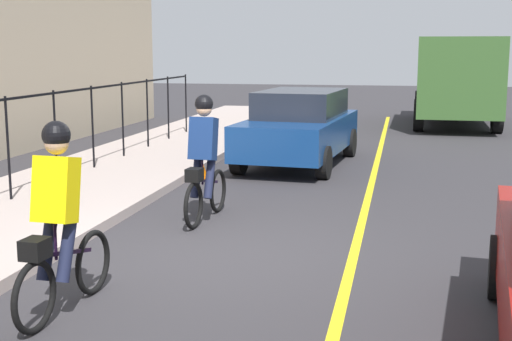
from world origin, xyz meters
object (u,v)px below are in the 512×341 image
Objects in this scene: cyclist_follow at (59,220)px; box_truck_background at (456,77)px; traffic_cone_near at (199,164)px; cyclist_lead at (204,159)px; parked_sedan_rear at (300,126)px.

cyclist_follow is 0.27× the size of box_truck_background.
cyclist_lead is at bearing -162.28° from traffic_cone_near.
parked_sedan_rear is (9.07, -0.91, -0.09)m from cyclist_follow.
box_truck_background is at bearing 161.61° from parked_sedan_rear.
box_truck_background reaches higher than traffic_cone_near.
parked_sedan_rear reaches higher than traffic_cone_near.
cyclist_lead is 0.27× the size of box_truck_background.
cyclist_follow reaches higher than parked_sedan_rear.
traffic_cone_near is (3.24, 1.04, -0.64)m from cyclist_lead.
box_truck_background is at bearing -13.61° from cyclist_lead.
cyclist_lead is 5.33m from parked_sedan_rear.
cyclist_lead is 1.00× the size of cyclist_follow.
cyclist_lead reaches higher than parked_sedan_rear.
traffic_cone_near is at bearing -33.34° from parked_sedan_rear.
traffic_cone_near is at bearing 21.55° from cyclist_lead.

